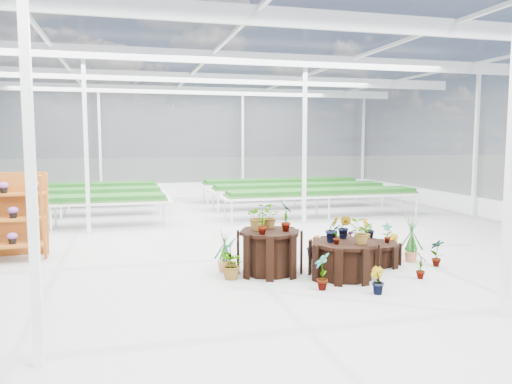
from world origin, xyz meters
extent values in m
plane|color=gray|center=(0.00, 0.00, 0.00)|extent=(24.00, 24.00, 0.00)
cylinder|color=black|center=(0.49, -1.00, 0.40)|extent=(1.44, 1.44, 0.79)
cylinder|color=black|center=(1.69, -1.60, 0.32)|extent=(1.45, 1.45, 0.64)
cylinder|color=black|center=(2.69, -0.90, 0.21)|extent=(1.24, 1.24, 0.43)
imported|color=#164815|center=(0.29, -0.91, 1.04)|extent=(0.46, 0.40, 0.50)
imported|color=#164815|center=(0.76, -1.14, 1.07)|extent=(0.22, 0.31, 0.55)
imported|color=#164815|center=(0.54, -0.73, 1.01)|extent=(0.45, 0.48, 0.44)
imported|color=#164815|center=(0.26, -1.33, 1.04)|extent=(0.22, 0.29, 0.50)
imported|color=#164815|center=(1.49, -1.56, 0.88)|extent=(0.31, 0.27, 0.47)
imported|color=#164815|center=(1.87, -1.86, 0.86)|extent=(0.51, 0.49, 0.43)
imported|color=#164815|center=(1.81, -1.35, 0.86)|extent=(0.31, 0.31, 0.44)
imported|color=#164815|center=(1.48, -1.75, 0.83)|extent=(0.24, 0.22, 0.37)
imported|color=#164815|center=(2.51, -0.78, 0.63)|extent=(0.45, 0.42, 0.39)
imported|color=#164815|center=(2.90, -0.97, 0.63)|extent=(0.25, 0.21, 0.40)
imported|color=#164815|center=(2.66, -0.64, 0.65)|extent=(0.26, 0.22, 0.45)
imported|color=#164815|center=(-0.26, -1.22, 0.27)|extent=(0.50, 0.55, 0.54)
imported|color=#164815|center=(-0.20, -0.74, 0.33)|extent=(0.30, 0.38, 0.65)
imported|color=#164815|center=(1.03, -2.21, 0.31)|extent=(0.27, 0.35, 0.62)
imported|color=#164815|center=(1.79, -2.64, 0.22)|extent=(0.25, 0.28, 0.43)
imported|color=#164815|center=(2.96, -2.05, 0.25)|extent=(0.26, 0.31, 0.50)
imported|color=#164815|center=(3.76, -1.36, 0.27)|extent=(0.29, 0.20, 0.55)
imported|color=#164815|center=(3.46, -0.28, 0.23)|extent=(0.29, 0.31, 0.45)
imported|color=#164815|center=(2.61, 0.03, 0.27)|extent=(0.41, 0.41, 0.54)
imported|color=#164815|center=(1.69, -0.13, 0.25)|extent=(0.30, 0.26, 0.50)
camera|label=1|loc=(-2.05, -9.63, 2.45)|focal=35.00mm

